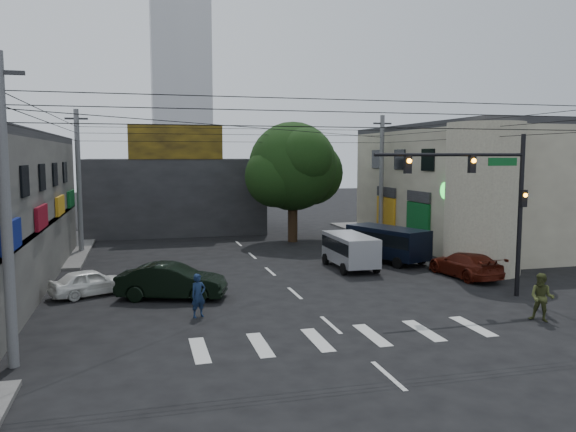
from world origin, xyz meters
name	(u,v)px	position (x,y,z in m)	size (l,w,h in m)	color
ground	(307,304)	(0.00, 0.00, 0.00)	(160.00, 160.00, 0.00)	black
sidewalk_far_right	(455,232)	(18.00, 18.00, 0.07)	(16.00, 16.00, 0.15)	#514F4C
building_right	(495,187)	(18.00, 13.00, 4.00)	(14.00, 18.00, 8.00)	gray
corner_column	(483,198)	(11.00, 4.00, 4.00)	(4.00, 4.00, 8.00)	gray
building_far	(173,195)	(-4.00, 26.00, 3.00)	(14.00, 10.00, 6.00)	#232326
billboard	(176,142)	(-4.00, 21.10, 7.30)	(7.00, 0.30, 2.60)	olive
tower_distant	(180,56)	(0.00, 70.00, 22.00)	(9.00, 9.00, 44.00)	silver
street_tree	(293,167)	(4.00, 17.00, 5.47)	(6.40, 6.40, 8.70)	black
traffic_gantry	(488,189)	(7.82, -1.00, 4.83)	(7.10, 0.35, 7.20)	black
utility_pole_near_left	(6,213)	(-10.50, -4.50, 4.60)	(0.32, 0.32, 9.20)	#59595B
utility_pole_far_left	(79,182)	(-10.50, 16.00, 4.60)	(0.32, 0.32, 9.20)	#59595B
utility_pole_far_right	(381,178)	(10.50, 16.00, 4.60)	(0.32, 0.32, 9.20)	#59595B
dark_sedan	(172,281)	(-5.48, 2.46, 0.77)	(4.97, 2.94, 1.55)	black
white_compact	(91,282)	(-8.97, 4.00, 0.60)	(3.81, 2.76, 1.21)	white
maroon_sedan	(465,264)	(9.43, 3.08, 0.67)	(2.27, 4.73, 1.33)	#4A140A
silver_minivan	(350,252)	(4.47, 6.62, 0.95)	(1.85, 4.41, 1.90)	#9D9FA5
navy_van	(387,245)	(7.34, 7.99, 1.03)	(3.69, 5.50, 2.06)	black
traffic_officer	(198,296)	(-4.64, -0.69, 0.86)	(0.74, 0.63, 1.71)	#122140
pedestrian_olive	(542,298)	(7.87, -4.59, 0.92)	(1.11, 1.14, 1.85)	#3C431F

